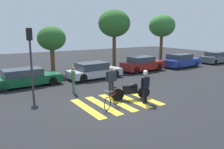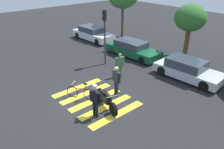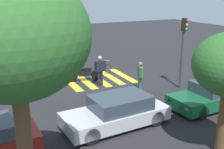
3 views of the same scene
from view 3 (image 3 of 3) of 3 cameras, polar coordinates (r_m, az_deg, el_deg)
ground_plane at (r=17.40m, az=-2.90°, el=-0.94°), size 60.00×60.00×0.00m
police_motorcycle at (r=16.93m, az=-5.86°, el=0.16°), size 2.24×0.83×1.07m
leaning_bicycle at (r=17.99m, az=-1.74°, el=0.93°), size 1.47×0.93×1.00m
officer_on_foot at (r=17.52m, az=-7.73°, el=2.60°), size 0.67×0.29×1.80m
officer_by_motorcycle at (r=15.90m, az=-2.50°, el=1.24°), size 0.70×0.25×1.79m
pedestrian_bystander at (r=15.16m, az=5.91°, el=-0.00°), size 0.31×0.65×1.65m
crosswalk_stripes at (r=17.40m, az=-2.90°, el=-0.93°), size 4.05×3.35×0.01m
car_green_compact at (r=14.12m, az=20.80°, el=-3.81°), size 4.78×2.00×1.24m
car_silver_sedan at (r=11.26m, az=1.06°, el=-7.81°), size 4.44×2.06×1.29m
traffic_light_pole at (r=15.60m, az=14.66°, el=6.61°), size 0.33×0.36×3.98m
street_tree_far at (r=5.86m, az=-19.90°, el=7.20°), size 3.16×3.16×5.82m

